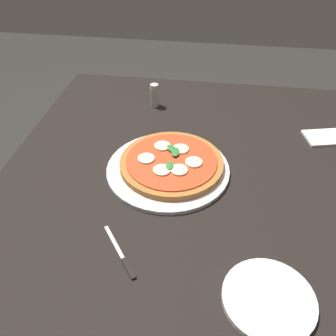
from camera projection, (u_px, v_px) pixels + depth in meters
ground_plane at (186, 297)px, 1.51m from camera, size 6.00×6.00×0.00m
dining_table at (192, 191)px, 1.11m from camera, size 1.12×1.15×0.72m
serving_tray at (168, 169)px, 1.03m from camera, size 0.36×0.36×0.01m
pizza at (172, 162)px, 1.03m from camera, size 0.30×0.30×0.03m
plate_white at (269, 299)px, 0.71m from camera, size 0.19×0.19×0.01m
napkin at (325, 137)px, 1.16m from camera, size 0.15×0.12×0.01m
knife at (123, 258)px, 0.80m from camera, size 0.11×0.14×0.01m
pepper_shaker at (155, 95)px, 1.31m from camera, size 0.03×0.03×0.09m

